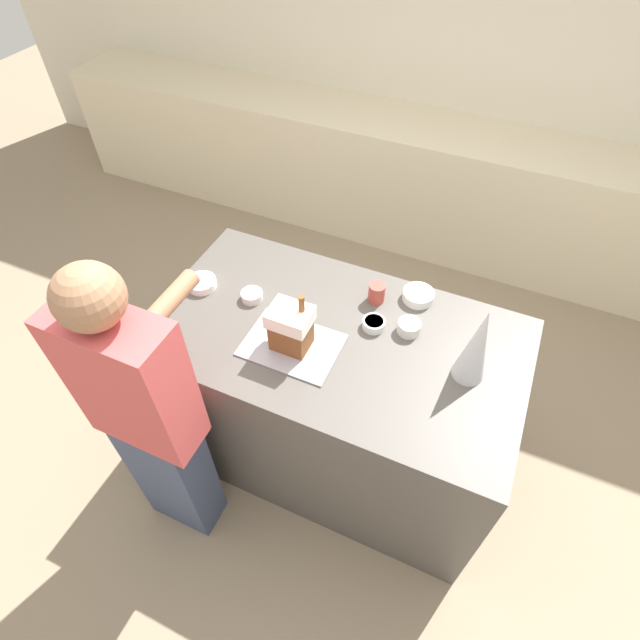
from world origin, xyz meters
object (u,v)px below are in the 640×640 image
object	(u,v)px
mug	(377,293)
person	(150,420)
candy_bowl_near_tray_left	(374,324)
candy_bowl_beside_tree	(409,327)
candy_bowl_far_right	(252,295)
decorative_tree	(477,345)
candy_bowl_near_tray_right	(418,295)
candy_bowl_center_rear	(202,283)
gingerbread_house	(291,327)
baking_tray	(292,345)

from	to	relation	value
mug	person	size ratio (longest dim) A/B	0.06
mug	candy_bowl_near_tray_left	bearing A→B (deg)	-73.86
candy_bowl_beside_tree	candy_bowl_far_right	world-z (taller)	candy_bowl_beside_tree
decorative_tree	candy_bowl_near_tray_right	bearing A→B (deg)	132.85
candy_bowl_center_rear	mug	size ratio (longest dim) A/B	1.48
decorative_tree	mug	size ratio (longest dim) A/B	3.92
mug	candy_bowl_near_tray_right	bearing A→B (deg)	25.65
candy_bowl_near_tray_left	candy_bowl_near_tray_right	bearing A→B (deg)	62.55
candy_bowl_far_right	person	xyz separation A→B (m)	(-0.09, -0.66, -0.11)
candy_bowl_near_tray_right	mug	xyz separation A→B (m)	(-0.17, -0.08, 0.02)
candy_bowl_center_rear	mug	distance (m)	0.79
gingerbread_house	person	bearing A→B (deg)	-127.04
decorative_tree	candy_bowl_beside_tree	xyz separation A→B (m)	(-0.27, 0.12, -0.15)
baking_tray	candy_bowl_near_tray_left	world-z (taller)	candy_bowl_near_tray_left
baking_tray	mug	distance (m)	0.45
person	candy_bowl_center_rear	bearing A→B (deg)	103.95
candy_bowl_beside_tree	person	world-z (taller)	person
baking_tray	decorative_tree	distance (m)	0.72
candy_bowl_near_tray_left	mug	size ratio (longest dim) A/B	1.08
candy_bowl_near_tray_right	baking_tray	bearing A→B (deg)	-129.97
gingerbread_house	mug	distance (m)	0.45
candy_bowl_near_tray_right	mug	size ratio (longest dim) A/B	1.54
decorative_tree	candy_bowl_center_rear	xyz separation A→B (m)	(-1.21, -0.00, -0.15)
candy_bowl_beside_tree	mug	bearing A→B (deg)	147.67
candy_bowl_beside_tree	decorative_tree	bearing A→B (deg)	-23.22
decorative_tree	candy_bowl_near_tray_left	world-z (taller)	decorative_tree
candy_bowl_near_tray_right	candy_bowl_far_right	distance (m)	0.74
baking_tray	candy_bowl_center_rear	bearing A→B (deg)	164.43
candy_bowl_beside_tree	candy_bowl_far_right	size ratio (longest dim) A/B	1.02
candy_bowl_beside_tree	baking_tray	bearing A→B (deg)	-146.80
gingerbread_house	candy_bowl_center_rear	bearing A→B (deg)	164.46
decorative_tree	candy_bowl_near_tray_right	world-z (taller)	decorative_tree
candy_bowl_near_tray_left	gingerbread_house	bearing A→B (deg)	-139.30
candy_bowl_near_tray_right	person	world-z (taller)	person
baking_tray	person	distance (m)	0.62
candy_bowl_beside_tree	mug	size ratio (longest dim) A/B	1.08
candy_bowl_far_right	candy_bowl_center_rear	bearing A→B (deg)	-174.66
gingerbread_house	decorative_tree	world-z (taller)	decorative_tree
candy_bowl_beside_tree	candy_bowl_center_rear	bearing A→B (deg)	-172.56
candy_bowl_near_tray_right	candy_bowl_beside_tree	world-z (taller)	candy_bowl_beside_tree
candy_bowl_near_tray_left	candy_bowl_beside_tree	distance (m)	0.15
baking_tray	candy_bowl_near_tray_left	size ratio (longest dim) A/B	4.00
baking_tray	mug	xyz separation A→B (m)	(0.22, 0.39, 0.04)
candy_bowl_near_tray_left	mug	distance (m)	0.16
baking_tray	person	xyz separation A→B (m)	(-0.37, -0.49, -0.09)
baking_tray	candy_bowl_near_tray_right	world-z (taller)	candy_bowl_near_tray_right
candy_bowl_far_right	candy_bowl_center_rear	distance (m)	0.25
decorative_tree	candy_bowl_near_tray_left	xyz separation A→B (m)	(-0.42, 0.08, -0.15)
candy_bowl_near_tray_right	candy_bowl_near_tray_left	bearing A→B (deg)	-117.45
mug	candy_bowl_center_rear	bearing A→B (deg)	-162.24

